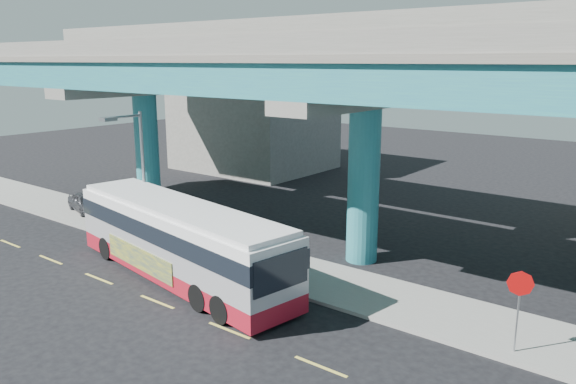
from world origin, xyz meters
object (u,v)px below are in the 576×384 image
Objects in this scene: transit_bus at (180,239)px; parked_car at (85,202)px; stop_sign at (520,293)px; street_lamp at (134,159)px.

transit_bus is 3.64× the size of parked_car.
transit_bus is 13.63m from parked_car.
parked_car is 26.90m from stop_sign.
transit_bus is 4.83× the size of stop_sign.
street_lamp is (-4.88, 1.48, 2.80)m from transit_bus.
parked_car is 9.35m from street_lamp.
street_lamp is at bearing -90.51° from parked_car.
transit_bus is at bearing -16.86° from street_lamp.
parked_car is at bearing 165.07° from street_lamp.
stop_sign reaches higher than parked_car.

